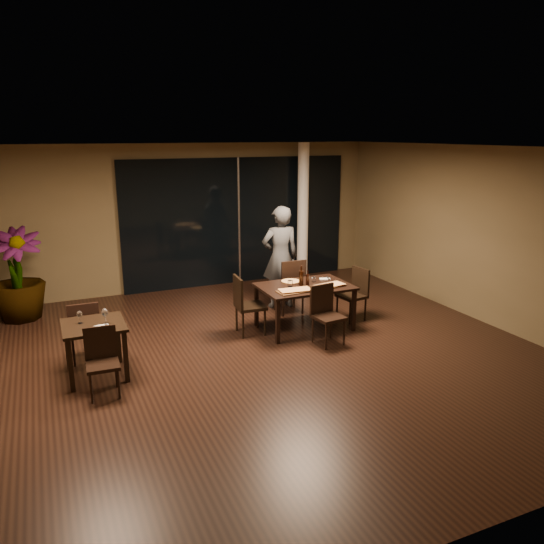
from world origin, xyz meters
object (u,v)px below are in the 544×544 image
at_px(bottle_b, 308,278).
at_px(bottle_c, 301,275).
at_px(chair_main_far, 291,283).
at_px(bottle_a, 301,275).
at_px(chair_side_far, 84,329).
at_px(side_table, 94,333).
at_px(chair_main_right, 355,291).
at_px(diner, 280,257).
at_px(chair_main_left, 245,302).
at_px(chair_side_near, 102,357).
at_px(chair_main_near, 326,311).
at_px(potted_plant, 17,275).
at_px(main_table, 305,290).

distance_m(bottle_b, bottle_c, 0.13).
relative_size(chair_main_far, bottle_a, 3.04).
distance_m(chair_side_far, bottle_a, 3.46).
bearing_deg(side_table, bottle_a, 9.07).
distance_m(chair_main_right, diner, 1.55).
bearing_deg(chair_main_left, bottle_b, -94.35).
bearing_deg(bottle_c, bottle_a, -113.28).
relative_size(diner, bottle_a, 5.76).
bearing_deg(chair_main_left, side_table, 108.92).
relative_size(chair_main_far, chair_side_near, 1.18).
relative_size(chair_main_near, potted_plant, 0.57).
bearing_deg(chair_main_right, chair_main_left, -101.59).
bearing_deg(potted_plant, chair_side_near, -73.67).
height_order(chair_side_far, chair_side_near, chair_side_far).
bearing_deg(bottle_b, potted_plant, 151.35).
distance_m(chair_main_near, diner, 1.95).
height_order(main_table, side_table, same).
relative_size(chair_main_far, bottle_c, 3.38).
bearing_deg(bottle_a, chair_side_far, 179.88).
height_order(side_table, diner, diner).
bearing_deg(main_table, side_table, -171.63).
height_order(chair_main_far, chair_main_right, chair_main_far).
distance_m(chair_main_far, potted_plant, 4.80).
xyz_separation_m(bottle_a, bottle_c, (0.03, 0.07, -0.02)).
bearing_deg(chair_main_near, main_table, 84.82).
xyz_separation_m(chair_main_right, diner, (-0.92, 1.16, 0.45)).
bearing_deg(chair_side_near, chair_main_near, 8.22).
bearing_deg(main_table, bottle_b, -2.43).
relative_size(diner, bottle_c, 6.39).
height_order(chair_main_left, diner, diner).
xyz_separation_m(potted_plant, bottle_c, (4.36, -2.31, 0.09)).
distance_m(main_table, potted_plant, 5.00).
bearing_deg(chair_main_far, chair_side_far, 13.22).
height_order(main_table, bottle_a, bottle_a).
bearing_deg(bottle_b, bottle_a, 159.68).
xyz_separation_m(chair_main_left, bottle_a, (0.95, -0.11, 0.37)).
height_order(chair_main_far, bottle_c, bottle_c).
xyz_separation_m(chair_side_near, bottle_b, (3.42, 1.02, 0.40)).
relative_size(main_table, chair_side_near, 1.75).
bearing_deg(chair_main_left, main_table, -94.62).
distance_m(chair_main_far, bottle_a, 0.83).
bearing_deg(chair_main_left, chair_main_near, -125.37).
distance_m(chair_main_left, chair_side_far, 2.49).
distance_m(chair_main_left, chair_main_right, 2.03).
bearing_deg(chair_main_right, chair_main_near, -62.69).
xyz_separation_m(chair_main_near, potted_plant, (-4.40, 3.10, 0.30)).
distance_m(chair_main_far, chair_side_near, 3.92).
distance_m(chair_main_right, chair_side_far, 4.51).
xyz_separation_m(main_table, potted_plant, (-4.38, 2.42, 0.13)).
bearing_deg(chair_main_right, chair_side_far, -98.69).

